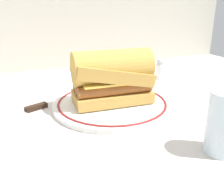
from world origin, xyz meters
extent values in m
plane|color=beige|center=(0.00, 0.00, 0.00)|extent=(1.50, 1.50, 0.00)
cylinder|color=white|center=(0.02, -0.02, 0.01)|extent=(0.30, 0.30, 0.01)
torus|color=maroon|center=(0.02, -0.02, 0.01)|extent=(0.27, 0.27, 0.01)
cube|color=gold|center=(0.02, -0.02, 0.03)|extent=(0.20, 0.11, 0.03)
cylinder|color=brown|center=(0.02, -0.05, 0.05)|extent=(0.18, 0.04, 0.03)
cylinder|color=#98532C|center=(0.02, -0.02, 0.05)|extent=(0.18, 0.04, 0.03)
cylinder|color=brown|center=(0.02, 0.01, 0.05)|extent=(0.18, 0.04, 0.03)
cube|color=#EFC64C|center=(0.02, -0.02, 0.07)|extent=(0.16, 0.10, 0.01)
cube|color=#C19241|center=(0.02, -0.02, 0.09)|extent=(0.20, 0.11, 0.06)
cylinder|color=gold|center=(0.02, -0.02, 0.10)|extent=(0.19, 0.10, 0.08)
cylinder|color=silver|center=(0.12, -0.28, 0.06)|extent=(0.06, 0.06, 0.11)
cylinder|color=gold|center=(0.12, -0.28, 0.02)|extent=(0.05, 0.05, 0.04)
cylinder|color=white|center=(0.26, 0.14, 0.03)|extent=(0.03, 0.03, 0.05)
sphere|color=silver|center=(0.26, 0.14, 0.06)|extent=(0.03, 0.03, 0.03)
cube|color=silver|center=(-0.23, 0.01, 0.00)|extent=(0.10, 0.05, 0.01)
cube|color=black|center=(-0.16, 0.04, 0.01)|extent=(0.06, 0.03, 0.01)
camera|label=1|loc=(-0.20, -0.54, 0.25)|focal=39.19mm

